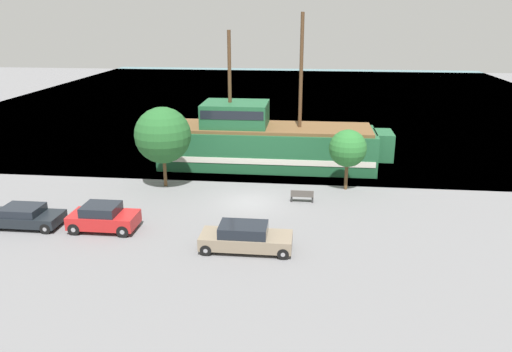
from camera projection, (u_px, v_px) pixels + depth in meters
ground_plane at (249, 202)px, 33.07m from camera, size 160.00×160.00×0.00m
water_surface at (285, 97)px, 74.64m from camera, size 80.00×80.00×0.00m
pirate_ship at (265, 142)px, 40.41m from camera, size 18.49×5.06×12.05m
moored_boat_dockside at (348, 140)px, 47.18m from camera, size 5.05×2.56×1.46m
parked_car_curb_front at (103, 217)px, 28.66m from camera, size 3.83×1.99×1.55m
parked_car_curb_mid at (245, 238)px, 26.23m from camera, size 4.83×1.94×1.45m
parked_car_curb_rear at (25, 216)px, 29.17m from camera, size 4.22×1.98×1.25m
fire_hydrant at (103, 206)px, 31.29m from camera, size 0.42×0.25×0.76m
bench_promenade_east at (302, 196)px, 33.00m from camera, size 1.51×0.45×0.85m
tree_row_east at (163, 135)px, 35.04m from camera, size 3.97×3.97×5.77m
tree_row_mideast at (348, 148)px, 34.64m from camera, size 2.62×2.62×4.32m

